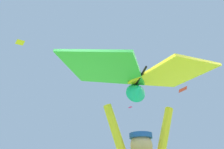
% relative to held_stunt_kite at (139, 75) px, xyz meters
% --- Properties ---
extents(held_stunt_kite, '(1.98, 1.05, 0.42)m').
position_rel_held_stunt_kite_xyz_m(held_stunt_kite, '(0.00, 0.00, 0.00)').
color(held_stunt_kite, black).
extents(distant_kite_green_low_left, '(0.93, 0.94, 0.21)m').
position_rel_held_stunt_kite_xyz_m(distant_kite_green_low_left, '(-3.42, 34.34, 19.42)').
color(distant_kite_green_low_left, green).
extents(distant_kite_yellow_high_left, '(1.07, 1.07, 0.33)m').
position_rel_held_stunt_kite_xyz_m(distant_kite_yellow_high_left, '(-9.08, 18.31, 13.65)').
color(distant_kite_yellow_high_left, yellow).
extents(distant_kite_magenta_high_right, '(0.58, 0.59, 0.25)m').
position_rel_held_stunt_kite_xyz_m(distant_kite_magenta_high_right, '(6.29, 28.40, 9.68)').
color(distant_kite_magenta_high_right, '#DB2393').
extents(distant_kite_orange_low_right, '(1.28, 1.26, 1.55)m').
position_rel_held_stunt_kite_xyz_m(distant_kite_orange_low_right, '(3.71, 25.68, 14.38)').
color(distant_kite_orange_low_right, orange).
extents(distant_kite_red_overhead_distant, '(0.97, 1.02, 0.46)m').
position_rel_held_stunt_kite_xyz_m(distant_kite_red_overhead_distant, '(7.66, 13.16, 6.15)').
color(distant_kite_red_overhead_distant, red).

